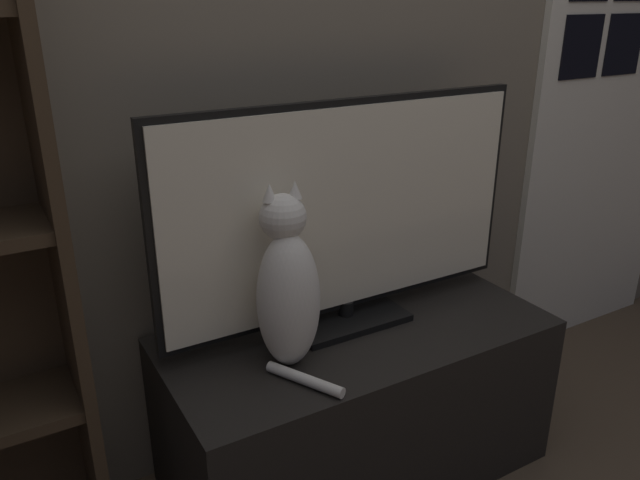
# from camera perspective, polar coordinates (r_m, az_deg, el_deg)

# --- Properties ---
(wall_back) EXTENTS (4.80, 0.05, 2.60)m
(wall_back) POSITION_cam_1_polar(r_m,az_deg,el_deg) (1.85, -1.57, 18.54)
(wall_back) COLOR #756B5B
(wall_back) RESTS_ON ground_plane
(tv_stand) EXTENTS (1.13, 0.54, 0.49)m
(tv_stand) POSITION_cam_1_polar(r_m,az_deg,el_deg) (1.95, 3.33, -14.52)
(tv_stand) COLOR black
(tv_stand) RESTS_ON ground_plane
(tv) EXTENTS (1.12, 0.21, 0.65)m
(tv) POSITION_cam_1_polar(r_m,az_deg,el_deg) (1.74, 2.57, 2.24)
(tv) COLOR black
(tv) RESTS_ON tv_stand
(cat) EXTENTS (0.18, 0.30, 0.49)m
(cat) POSITION_cam_1_polar(r_m,az_deg,el_deg) (1.57, -3.00, -4.53)
(cat) COLOR silver
(cat) RESTS_ON tv_stand
(door) EXTENTS (0.84, 0.04, 2.05)m
(door) POSITION_cam_1_polar(r_m,az_deg,el_deg) (2.77, 25.15, 12.29)
(door) COLOR silver
(door) RESTS_ON ground_plane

